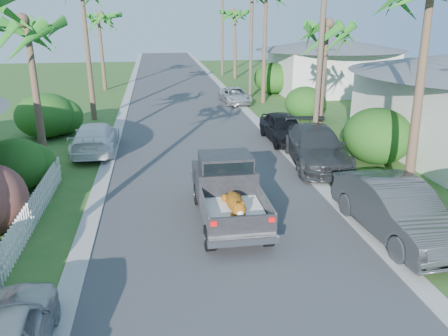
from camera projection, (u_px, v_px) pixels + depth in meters
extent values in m
cube|color=#38383A|center=(184.00, 107.00, 31.97)|extent=(8.00, 100.00, 0.02)
cube|color=#A5A39E|center=(124.00, 109.00, 31.34)|extent=(0.60, 100.00, 0.06)
cube|color=#A5A39E|center=(241.00, 105.00, 32.59)|extent=(0.60, 100.00, 0.06)
cylinder|color=black|center=(210.00, 238.00, 12.44)|extent=(0.28, 0.76, 0.76)
cylinder|color=black|center=(268.00, 233.00, 12.68)|extent=(0.28, 0.76, 0.76)
cylinder|color=black|center=(198.00, 194.00, 15.47)|extent=(0.28, 0.76, 0.76)
cylinder|color=black|center=(245.00, 191.00, 15.72)|extent=(0.28, 0.76, 0.76)
cube|color=slate|center=(235.00, 218.00, 13.09)|extent=(1.90, 2.40, 0.24)
cube|color=slate|center=(204.00, 209.00, 12.83)|extent=(0.06, 2.40, 0.55)
cube|color=slate|center=(265.00, 205.00, 13.10)|extent=(0.06, 2.40, 0.55)
cube|color=black|center=(243.00, 225.00, 11.88)|extent=(1.92, 0.08, 0.52)
cube|color=silver|center=(244.00, 242.00, 11.87)|extent=(1.98, 0.18, 0.18)
cube|color=red|center=(214.00, 224.00, 11.68)|extent=(0.18, 0.05, 0.14)
cube|color=red|center=(272.00, 220.00, 11.91)|extent=(0.18, 0.05, 0.14)
cube|color=black|center=(225.00, 183.00, 14.67)|extent=(1.94, 1.65, 1.10)
cube|color=black|center=(225.00, 162.00, 14.43)|extent=(1.70, 1.35, 0.55)
cube|color=black|center=(229.00, 170.00, 13.82)|extent=(1.60, 0.05, 0.45)
cube|color=black|center=(220.00, 174.00, 15.89)|extent=(1.94, 1.20, 0.80)
cube|color=white|center=(235.00, 212.00, 13.02)|extent=(1.70, 2.10, 0.16)
ellipsoid|color=orange|center=(235.00, 202.00, 13.02)|extent=(0.48, 1.25, 0.43)
sphere|color=orange|center=(239.00, 210.00, 12.29)|extent=(0.40, 0.40, 0.40)
ellipsoid|color=white|center=(235.00, 205.00, 13.05)|extent=(0.32, 0.86, 0.18)
imported|color=#313436|center=(396.00, 210.00, 13.11)|extent=(2.08, 5.24, 1.70)
imported|color=#2C2F31|center=(316.00, 147.00, 19.49)|extent=(2.98, 5.90, 1.64)
imported|color=black|center=(283.00, 128.00, 23.06)|extent=(1.85, 4.45, 1.51)
imported|color=#B9BCC1|center=(235.00, 96.00, 33.37)|extent=(2.15, 4.26, 1.15)
imported|color=white|center=(95.00, 138.00, 21.33)|extent=(2.02, 4.95, 1.44)
cone|color=brown|center=(37.00, 100.00, 17.83)|extent=(0.36, 0.61, 6.21)
cone|color=brown|center=(88.00, 56.00, 26.98)|extent=(0.36, 0.36, 8.00)
cone|color=brown|center=(102.00, 53.00, 38.35)|extent=(0.36, 0.75, 6.51)
cone|color=brown|center=(418.00, 102.00, 13.93)|extent=(0.36, 0.73, 7.51)
cone|color=brown|center=(322.00, 84.00, 22.61)|extent=(0.36, 0.54, 6.01)
cone|color=brown|center=(265.00, 48.00, 32.45)|extent=(0.36, 0.36, 8.20)
cone|color=brown|center=(235.00, 46.00, 45.78)|extent=(0.36, 0.63, 6.81)
ellipsoid|color=#1B4513|center=(15.00, 165.00, 16.57)|extent=(2.40, 2.64, 2.00)
ellipsoid|color=#1B4513|center=(46.00, 115.00, 23.88)|extent=(3.20, 3.52, 2.40)
ellipsoid|color=#1B4513|center=(377.00, 136.00, 19.63)|extent=(3.00, 3.30, 2.50)
ellipsoid|color=#1B4513|center=(305.00, 103.00, 28.05)|extent=(2.60, 2.86, 2.10)
ellipsoid|color=#1B4513|center=(273.00, 78.00, 37.37)|extent=(3.20, 3.52, 2.60)
cube|color=white|center=(23.00, 228.00, 12.75)|extent=(0.10, 11.00, 1.00)
cube|color=silver|center=(329.00, 71.00, 37.93)|extent=(9.00, 8.00, 3.60)
cone|color=#595B60|center=(331.00, 44.00, 37.17)|extent=(6.48, 6.48, 1.00)
cylinder|color=brown|center=(320.00, 58.00, 20.11)|extent=(0.26, 0.26, 9.00)
cylinder|color=brown|center=(251.00, 41.00, 34.10)|extent=(0.26, 0.26, 9.00)
cylinder|color=brown|center=(222.00, 34.00, 48.09)|extent=(0.26, 0.26, 9.00)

